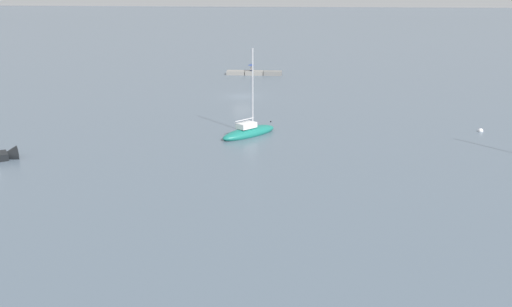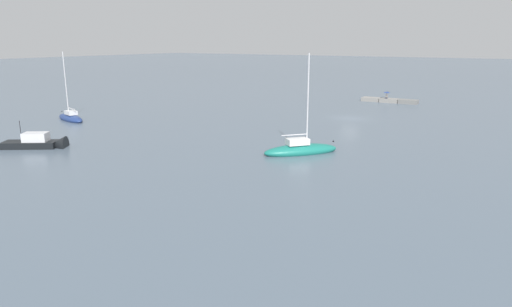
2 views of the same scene
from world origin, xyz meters
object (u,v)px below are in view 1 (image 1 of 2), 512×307
(umbrella_open_navy, at_px, (251,65))
(sailboat_teal_near, at_px, (249,132))
(mooring_buoy_near, at_px, (481,131))
(person_seated_grey_left, at_px, (251,69))

(umbrella_open_navy, distance_m, sailboat_teal_near, 42.33)
(sailboat_teal_near, xyz_separation_m, mooring_buoy_near, (-26.22, -3.84, -0.27))
(person_seated_grey_left, relative_size, umbrella_open_navy, 0.58)
(umbrella_open_navy, xyz_separation_m, sailboat_teal_near, (-3.60, 42.15, -1.43))
(person_seated_grey_left, xyz_separation_m, mooring_buoy_near, (-29.81, 38.31, -0.85))
(sailboat_teal_near, bearing_deg, mooring_buoy_near, 49.10)
(umbrella_open_navy, height_order, sailboat_teal_near, sailboat_teal_near)
(sailboat_teal_near, relative_size, mooring_buoy_near, 17.22)
(umbrella_open_navy, bearing_deg, sailboat_teal_near, 94.88)
(person_seated_grey_left, xyz_separation_m, sailboat_teal_near, (-3.60, 42.16, -0.58))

